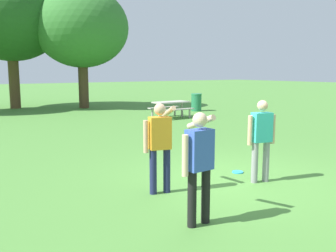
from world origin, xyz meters
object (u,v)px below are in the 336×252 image
person_bystander (199,160)px  trash_can_beside_table (196,102)px  person_thrower (160,141)px  picnic_table_near (171,106)px  person_catcher (261,136)px  tree_back_left (82,28)px  frisbee (238,172)px  tree_slender_mid (10,17)px

person_bystander → trash_can_beside_table: person_bystander is taller
person_thrower → picnic_table_near: size_ratio=0.95×
person_catcher → tree_back_left: tree_back_left is taller
tree_back_left → person_thrower: bearing=-107.1°
person_bystander → trash_can_beside_table: bearing=51.3°
person_thrower → picnic_table_near: (6.38, 8.79, -0.40)m
person_thrower → frisbee: person_thrower is taller
person_thrower → tree_slender_mid: tree_slender_mid is taller
tree_slender_mid → person_catcher: bearing=-87.9°
tree_slender_mid → tree_back_left: 4.05m
person_thrower → tree_back_left: size_ratio=0.24×
person_catcher → person_thrower: bearing=164.2°
person_thrower → trash_can_beside_table: 13.92m
trash_can_beside_table → person_catcher: bearing=-123.2°
picnic_table_near → tree_back_left: (-1.62, 6.72, 4.08)m
person_thrower → trash_can_beside_table: person_thrower is taller
person_thrower → person_catcher: (2.02, -0.57, -0.02)m
person_catcher → trash_can_beside_table: size_ratio=1.71×
frisbee → person_bystander: bearing=-146.1°
person_bystander → picnic_table_near: (6.69, 10.27, -0.40)m
person_catcher → trash_can_beside_table: (7.20, 10.99, -0.46)m
person_bystander → frisbee: person_bystander is taller
picnic_table_near → trash_can_beside_table: 3.28m
person_bystander → picnic_table_near: bearing=56.9°
person_thrower → person_bystander: 1.52m
frisbee → tree_back_left: (2.61, 15.34, 4.63)m
person_thrower → tree_slender_mid: bearing=85.6°
person_bystander → person_thrower: bearing=78.3°
person_bystander → frisbee: 3.11m
frisbee → person_thrower: bearing=-175.6°
person_catcher → picnic_table_near: person_catcher is taller
person_thrower → tree_back_left: 16.63m
picnic_table_near → tree_slender_mid: (-5.03, 8.82, 4.67)m
tree_slender_mid → tree_back_left: tree_slender_mid is taller
person_thrower → tree_slender_mid: 18.17m
person_bystander → tree_slender_mid: size_ratio=0.21×
person_catcher → picnic_table_near: 10.33m
picnic_table_near → trash_can_beside_table: size_ratio=1.80×
tree_slender_mid → person_bystander: bearing=-95.0°
person_catcher → tree_slender_mid: bearing=92.1°
person_thrower → trash_can_beside_table: bearing=48.5°
picnic_table_near → tree_slender_mid: 11.18m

